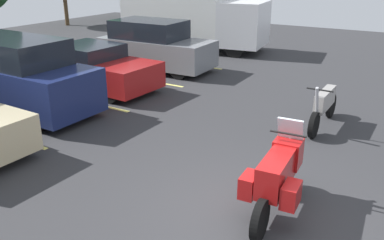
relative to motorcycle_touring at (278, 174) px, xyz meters
name	(u,v)px	position (x,y,z in m)	size (l,w,h in m)	color
ground	(251,219)	(-0.37, 0.28, -0.73)	(44.00, 44.00, 0.10)	#2D2D30
motorcycle_touring	(278,174)	(0.00, 0.00, 0.00)	(2.19, 0.93, 1.46)	black
motorcycle_second	(324,106)	(4.23, 0.31, -0.12)	(2.29, 0.62, 1.28)	black
car_navy	(15,75)	(1.14, 8.03, 0.33)	(1.97, 4.92, 2.04)	navy
car_red	(93,68)	(3.83, 7.74, 0.02)	(2.14, 4.57, 1.45)	maroon
car_grey	(155,46)	(7.01, 7.52, 0.23)	(2.00, 4.49, 1.88)	slate
box_truck	(193,18)	(11.32, 8.38, 0.80)	(3.35, 6.98, 2.77)	silver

